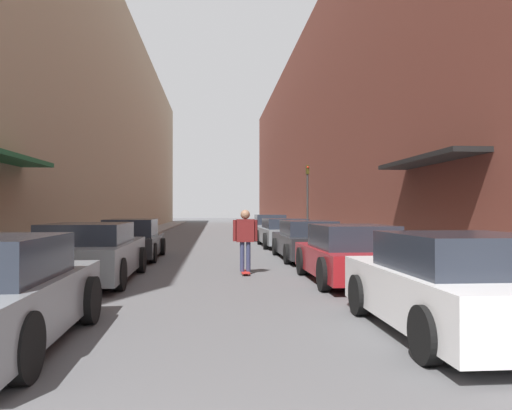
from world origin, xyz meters
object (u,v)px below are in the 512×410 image
at_px(parked_car_right_0, 457,286).
at_px(skateboarder, 245,235).
at_px(parked_car_right_2, 307,241).
at_px(parked_car_left_2, 132,240).
at_px(parked_car_right_1, 350,254).
at_px(traffic_light, 308,194).
at_px(parked_car_right_4, 270,228).
at_px(parked_car_right_3, 284,233).
at_px(parked_car_left_1, 90,253).

distance_m(parked_car_right_0, skateboarder, 6.68).
bearing_deg(skateboarder, parked_car_right_2, 58.50).
xyz_separation_m(parked_car_right_0, parked_car_right_2, (-0.14, 9.88, -0.02)).
distance_m(parked_car_right_2, skateboarder, 4.28).
height_order(parked_car_left_2, parked_car_right_2, parked_car_left_2).
height_order(parked_car_right_1, traffic_light, traffic_light).
distance_m(parked_car_right_1, parked_car_right_4, 15.75).
height_order(parked_car_right_2, parked_car_right_3, parked_car_right_2).
xyz_separation_m(parked_car_right_0, traffic_light, (1.46, 18.28, 1.77)).
distance_m(parked_car_left_2, traffic_light, 10.89).
relative_size(parked_car_right_3, traffic_light, 1.25).
height_order(parked_car_left_2, traffic_light, traffic_light).
bearing_deg(parked_car_left_2, parked_car_left_1, -90.93).
height_order(parked_car_right_4, traffic_light, traffic_light).
bearing_deg(parked_car_right_2, parked_car_right_3, 89.84).
distance_m(parked_car_left_1, parked_car_right_2, 7.39).
xyz_separation_m(parked_car_right_1, parked_car_right_3, (-0.00, 10.69, -0.01)).
bearing_deg(parked_car_right_4, parked_car_left_1, -110.64).
xyz_separation_m(parked_car_left_2, traffic_light, (7.30, 7.87, 1.78)).
relative_size(parked_car_left_1, parked_car_left_2, 1.09).
height_order(parked_car_right_4, skateboarder, skateboarder).
relative_size(parked_car_right_1, skateboarder, 2.54).
bearing_deg(skateboarder, parked_car_left_1, -164.78).
height_order(parked_car_left_1, parked_car_right_4, parked_car_right_4).
relative_size(parked_car_left_1, skateboarder, 2.89).
bearing_deg(skateboarder, parked_car_right_0, -69.17).
relative_size(parked_car_left_1, parked_car_right_1, 1.14).
relative_size(parked_car_left_2, parked_car_right_4, 1.04).
xyz_separation_m(parked_car_right_0, parked_car_right_4, (-0.21, 20.45, 0.02)).
distance_m(parked_car_right_2, parked_car_right_4, 10.58).
xyz_separation_m(parked_car_left_1, parked_car_right_0, (5.93, -5.27, -0.01)).
distance_m(parked_car_left_1, parked_car_left_2, 5.14).
xyz_separation_m(parked_car_left_1, parked_car_right_2, (5.78, 4.61, -0.03)).
bearing_deg(parked_car_right_1, parked_car_left_2, 135.03).
relative_size(parked_car_right_4, skateboarder, 2.55).
distance_m(parked_car_left_2, parked_car_right_3, 7.58).
bearing_deg(parked_car_right_3, parked_car_right_1, -89.98).
bearing_deg(parked_car_right_0, parked_car_right_1, 91.52).
xyz_separation_m(parked_car_right_2, parked_car_right_3, (0.02, 5.51, 0.00)).
bearing_deg(parked_car_right_4, traffic_light, -52.45).
xyz_separation_m(parked_car_right_3, traffic_light, (1.59, 2.90, 1.79)).
relative_size(parked_car_left_2, parked_car_right_1, 1.04).
height_order(parked_car_right_3, parked_car_right_4, parked_car_right_4).
bearing_deg(parked_car_left_1, traffic_light, 60.42).
bearing_deg(parked_car_right_4, parked_car_right_0, -89.42).
distance_m(parked_car_right_0, traffic_light, 18.43).
bearing_deg(traffic_light, parked_car_right_3, -118.73).
height_order(parked_car_left_1, parked_car_left_2, parked_car_left_1).
height_order(parked_car_right_0, parked_car_right_2, parked_car_right_0).
relative_size(skateboarder, traffic_light, 0.43).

